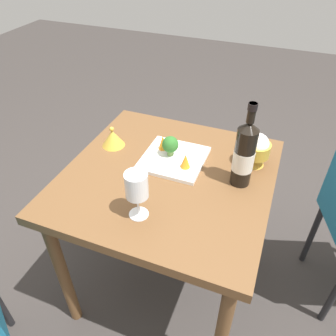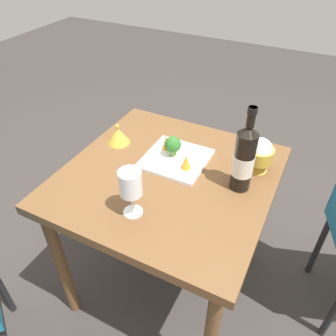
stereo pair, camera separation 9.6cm
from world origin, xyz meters
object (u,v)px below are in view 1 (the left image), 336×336
(rice_bowl_lid, at_px, (113,138))
(carrot_garnish_left, at_px, (163,142))
(carrot_garnish_right, at_px, (185,161))
(wine_bottle, at_px, (244,154))
(wine_glass, at_px, (137,186))
(rice_bowl, at_px, (256,149))
(broccoli_floret, at_px, (170,145))
(serving_plate, at_px, (174,159))

(rice_bowl_lid, height_order, carrot_garnish_left, rice_bowl_lid)
(carrot_garnish_left, bearing_deg, carrot_garnish_right, -33.18)
(wine_bottle, xyz_separation_m, carrot_garnish_right, (-0.22, -0.01, -0.09))
(wine_glass, xyz_separation_m, rice_bowl, (0.32, 0.43, -0.05))
(wine_bottle, xyz_separation_m, rice_bowl, (0.03, 0.13, -0.06))
(broccoli_floret, bearing_deg, carrot_garnish_right, -33.41)
(carrot_garnish_right, bearing_deg, wine_glass, -103.44)
(rice_bowl, distance_m, broccoli_floret, 0.34)
(serving_plate, bearing_deg, carrot_garnish_left, 148.39)
(wine_glass, xyz_separation_m, carrot_garnish_right, (0.07, 0.29, -0.08))
(carrot_garnish_right, bearing_deg, wine_bottle, 1.88)
(wine_bottle, bearing_deg, broccoli_floret, 170.81)
(broccoli_floret, bearing_deg, wine_bottle, -9.19)
(wine_bottle, height_order, rice_bowl_lid, wine_bottle)
(rice_bowl_lid, distance_m, carrot_garnish_right, 0.36)
(serving_plate, relative_size, carrot_garnish_right, 4.16)
(rice_bowl, distance_m, rice_bowl_lid, 0.61)
(broccoli_floret, bearing_deg, wine_glass, -87.27)
(serving_plate, distance_m, carrot_garnish_left, 0.09)
(broccoli_floret, relative_size, carrot_garnish_left, 1.32)
(broccoli_floret, relative_size, carrot_garnish_right, 1.42)
(rice_bowl, height_order, serving_plate, rice_bowl)
(wine_glass, relative_size, broccoli_floret, 2.09)
(rice_bowl_lid, relative_size, serving_plate, 0.40)
(rice_bowl, height_order, carrot_garnish_right, rice_bowl)
(serving_plate, relative_size, broccoli_floret, 2.92)
(wine_glass, height_order, carrot_garnish_left, wine_glass)
(wine_bottle, relative_size, carrot_garnish_left, 5.14)
(serving_plate, distance_m, carrot_garnish_right, 0.09)
(broccoli_floret, bearing_deg, rice_bowl_lid, -179.15)
(wine_glass, height_order, broccoli_floret, wine_glass)
(rice_bowl_lid, bearing_deg, wine_bottle, -4.52)
(rice_bowl, bearing_deg, broccoli_floret, -165.67)
(wine_bottle, relative_size, wine_glass, 1.86)
(broccoli_floret, height_order, carrot_garnish_left, broccoli_floret)
(rice_bowl, bearing_deg, carrot_garnish_right, -150.34)
(rice_bowl, height_order, rice_bowl_lid, rice_bowl)
(rice_bowl, bearing_deg, rice_bowl_lid, -171.56)
(wine_glass, xyz_separation_m, carrot_garnish_left, (-0.06, 0.37, -0.08))
(wine_bottle, distance_m, serving_plate, 0.31)
(rice_bowl_lid, xyz_separation_m, broccoli_floret, (0.27, 0.00, 0.03))
(serving_plate, relative_size, carrot_garnish_left, 3.86)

